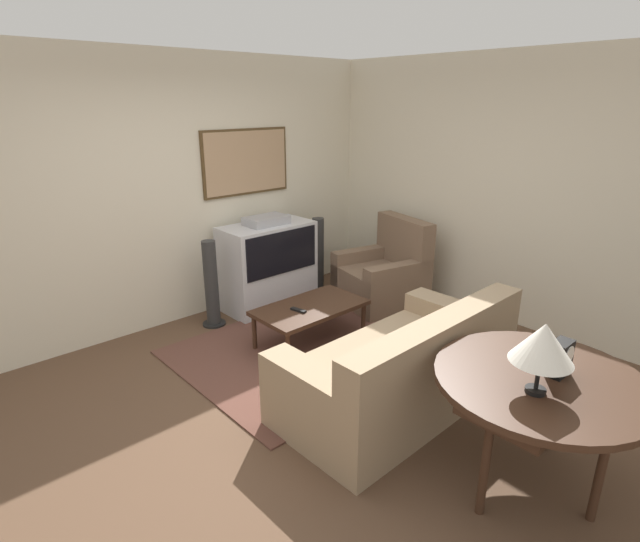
# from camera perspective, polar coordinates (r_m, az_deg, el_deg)

# --- Properties ---
(ground_plane) EXTENTS (12.00, 12.00, 0.00)m
(ground_plane) POSITION_cam_1_polar(r_m,az_deg,el_deg) (4.02, -1.91, -14.90)
(ground_plane) COLOR brown
(wall_back) EXTENTS (12.00, 0.10, 2.70)m
(wall_back) POSITION_cam_1_polar(r_m,az_deg,el_deg) (5.23, -17.45, 8.40)
(wall_back) COLOR beige
(wall_back) RESTS_ON ground_plane
(wall_right) EXTENTS (0.06, 12.00, 2.70)m
(wall_right) POSITION_cam_1_polar(r_m,az_deg,el_deg) (5.49, 19.55, 8.61)
(wall_right) COLOR beige
(wall_right) RESTS_ON ground_plane
(area_rug) EXTENTS (2.19, 1.86, 0.01)m
(area_rug) POSITION_cam_1_polar(r_m,az_deg,el_deg) (4.76, -1.80, -8.96)
(area_rug) COLOR brown
(area_rug) RESTS_ON ground_plane
(tv) EXTENTS (1.02, 0.54, 1.04)m
(tv) POSITION_cam_1_polar(r_m,az_deg,el_deg) (5.60, -5.95, 0.71)
(tv) COLOR silver
(tv) RESTS_ON ground_plane
(couch) EXTENTS (1.89, 0.97, 0.83)m
(couch) POSITION_cam_1_polar(r_m,az_deg,el_deg) (3.90, 9.33, -11.21)
(couch) COLOR #9E8466
(couch) RESTS_ON ground_plane
(armchair) EXTENTS (1.00, 1.00, 0.98)m
(armchair) POSITION_cam_1_polar(r_m,az_deg,el_deg) (5.74, 7.26, -0.73)
(armchair) COLOR brown
(armchair) RESTS_ON ground_plane
(coffee_table) EXTENTS (1.06, 0.59, 0.39)m
(coffee_table) POSITION_cam_1_polar(r_m,az_deg,el_deg) (4.76, -1.12, -4.42)
(coffee_table) COLOR #3D2619
(coffee_table) RESTS_ON ground_plane
(console_table) EXTENTS (1.20, 1.20, 0.74)m
(console_table) POSITION_cam_1_polar(r_m,az_deg,el_deg) (3.20, 23.88, -12.03)
(console_table) COLOR #3D2619
(console_table) RESTS_ON ground_plane
(table_lamp) EXTENTS (0.33, 0.33, 0.41)m
(table_lamp) POSITION_cam_1_polar(r_m,az_deg,el_deg) (2.88, 24.14, -7.56)
(table_lamp) COLOR black
(table_lamp) RESTS_ON console_table
(mantel_clock) EXTENTS (0.15, 0.10, 0.21)m
(mantel_clock) POSITION_cam_1_polar(r_m,az_deg,el_deg) (3.19, 25.76, -8.96)
(mantel_clock) COLOR black
(mantel_clock) RESTS_ON console_table
(remote) EXTENTS (0.07, 0.17, 0.02)m
(remote) POSITION_cam_1_polar(r_m,az_deg,el_deg) (4.62, -2.49, -4.49)
(remote) COLOR black
(remote) RESTS_ON coffee_table
(speaker_tower_left) EXTENTS (0.24, 0.24, 0.91)m
(speaker_tower_left) POSITION_cam_1_polar(r_m,az_deg,el_deg) (5.23, -12.30, -1.71)
(speaker_tower_left) COLOR black
(speaker_tower_left) RESTS_ON ground_plane
(speaker_tower_right) EXTENTS (0.24, 0.24, 0.91)m
(speaker_tower_right) POSITION_cam_1_polar(r_m,az_deg,el_deg) (6.05, -0.22, 1.60)
(speaker_tower_right) COLOR black
(speaker_tower_right) RESTS_ON ground_plane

